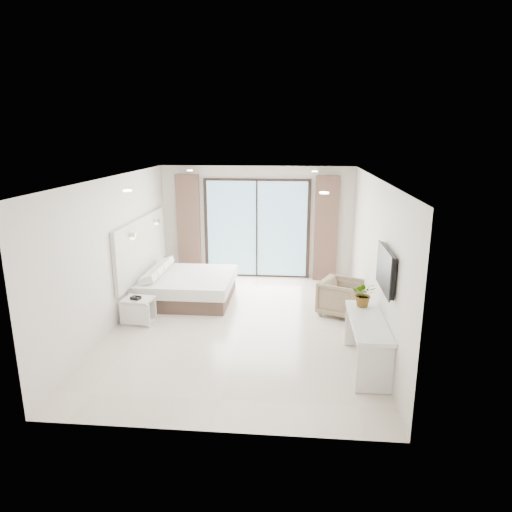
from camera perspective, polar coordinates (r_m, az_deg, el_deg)
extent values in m
plane|color=beige|center=(8.48, -1.76, -8.74)|extent=(6.20, 6.20, 0.00)
cube|color=silver|center=(11.04, 0.12, 4.20)|extent=(4.60, 0.02, 2.70)
cube|color=silver|center=(5.13, -6.07, -8.70)|extent=(4.60, 0.02, 2.70)
cube|color=silver|center=(8.62, -17.20, 0.46)|extent=(0.02, 6.20, 2.70)
cube|color=silver|center=(8.09, 14.56, -0.26)|extent=(0.02, 6.20, 2.70)
cube|color=white|center=(7.80, -1.92, 9.75)|extent=(4.60, 6.20, 0.02)
cube|color=beige|center=(9.82, -14.03, 1.21)|extent=(0.08, 3.00, 1.20)
cube|color=black|center=(6.75, 16.02, -1.60)|extent=(0.06, 1.00, 0.58)
cube|color=black|center=(6.74, 15.69, -1.59)|extent=(0.02, 1.04, 0.62)
cube|color=black|center=(11.04, 0.10, 3.41)|extent=(2.56, 0.04, 2.42)
cube|color=#80B1CC|center=(11.01, 0.09, 3.38)|extent=(2.40, 0.01, 2.30)
cube|color=brown|center=(11.19, -8.41, 3.66)|extent=(0.55, 0.14, 2.50)
cube|color=brown|center=(10.91, 8.74, 3.36)|extent=(0.55, 0.14, 2.50)
cylinder|color=white|center=(6.37, -15.77, 7.86)|extent=(0.12, 0.12, 0.02)
cylinder|color=white|center=(5.96, 8.52, 7.81)|extent=(0.12, 0.12, 0.02)
cylinder|color=white|center=(9.80, -8.29, 10.54)|extent=(0.12, 0.12, 0.02)
cylinder|color=white|center=(9.54, 7.35, 10.45)|extent=(0.12, 0.12, 0.02)
cube|color=brown|center=(9.85, -8.60, -4.56)|extent=(1.84, 1.75, 0.29)
cube|color=silver|center=(9.76, -8.66, -3.08)|extent=(1.92, 1.82, 0.24)
cube|color=silver|center=(9.33, -13.25, -2.95)|extent=(0.28, 0.37, 0.14)
cube|color=silver|center=(9.69, -12.53, -2.24)|extent=(0.28, 0.37, 0.14)
cube|color=silver|center=(10.06, -11.84, -1.57)|extent=(0.28, 0.37, 0.14)
cube|color=silver|center=(10.42, -11.22, -0.96)|extent=(0.28, 0.37, 0.14)
cube|color=silver|center=(8.72, -14.58, -5.30)|extent=(0.57, 0.49, 0.05)
cube|color=silver|center=(8.87, -14.40, -7.93)|extent=(0.57, 0.49, 0.05)
cube|color=silver|center=(8.63, -14.91, -7.11)|extent=(0.53, 0.10, 0.43)
cube|color=silver|center=(8.96, -14.08, -6.21)|extent=(0.53, 0.10, 0.43)
cube|color=black|center=(8.66, -14.81, -5.08)|extent=(0.19, 0.17, 0.06)
cube|color=silver|center=(6.98, 13.84, -7.96)|extent=(0.51, 1.62, 0.06)
cube|color=silver|center=(6.49, 14.57, -13.58)|extent=(0.49, 0.06, 0.71)
cube|color=silver|center=(7.79, 12.89, -8.50)|extent=(0.49, 0.06, 0.71)
imported|color=#33662D|center=(7.42, 13.32, -4.97)|extent=(0.40, 0.44, 0.32)
imported|color=#988764|center=(9.03, 10.59, -4.87)|extent=(0.95, 0.97, 0.77)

